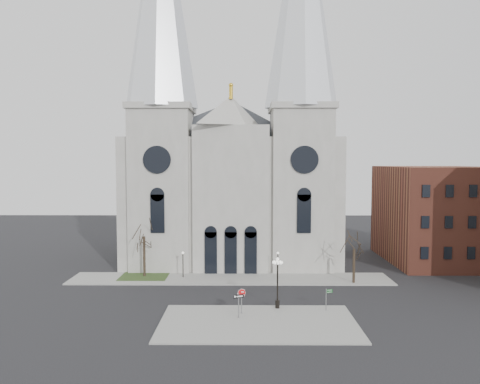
{
  "coord_description": "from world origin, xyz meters",
  "views": [
    {
      "loc": [
        1.64,
        -46.78,
        14.87
      ],
      "look_at": [
        1.24,
        8.0,
        11.19
      ],
      "focal_mm": 35.0,
      "sensor_mm": 36.0,
      "label": 1
    }
  ],
  "objects_px": {
    "stop_sign": "(242,296)",
    "globe_lamp": "(278,276)",
    "one_way_sign": "(239,301)",
    "street_name_sign": "(327,298)"
  },
  "relations": [
    {
      "from": "stop_sign",
      "to": "street_name_sign",
      "type": "bearing_deg",
      "value": 3.89
    },
    {
      "from": "stop_sign",
      "to": "street_name_sign",
      "type": "distance_m",
      "value": 8.46
    },
    {
      "from": "stop_sign",
      "to": "globe_lamp",
      "type": "bearing_deg",
      "value": 22.85
    },
    {
      "from": "stop_sign",
      "to": "street_name_sign",
      "type": "relative_size",
      "value": 1.12
    },
    {
      "from": "stop_sign",
      "to": "street_name_sign",
      "type": "xyz_separation_m",
      "value": [
        8.39,
        0.96,
        -0.46
      ]
    },
    {
      "from": "globe_lamp",
      "to": "one_way_sign",
      "type": "bearing_deg",
      "value": -142.56
    },
    {
      "from": "stop_sign",
      "to": "one_way_sign",
      "type": "bearing_deg",
      "value": -105.0
    },
    {
      "from": "globe_lamp",
      "to": "street_name_sign",
      "type": "bearing_deg",
      "value": -8.82
    },
    {
      "from": "stop_sign",
      "to": "globe_lamp",
      "type": "relative_size",
      "value": 0.48
    },
    {
      "from": "one_way_sign",
      "to": "street_name_sign",
      "type": "height_order",
      "value": "one_way_sign"
    }
  ]
}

